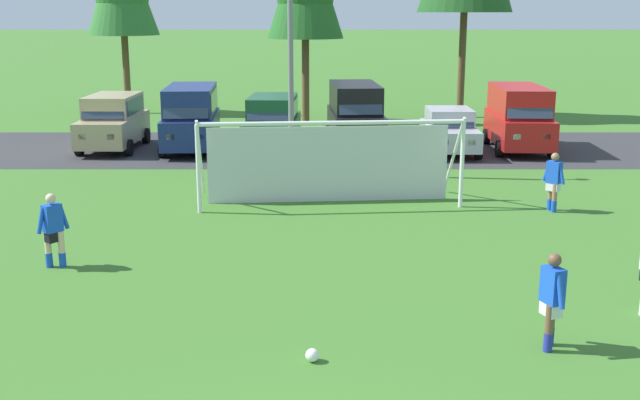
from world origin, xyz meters
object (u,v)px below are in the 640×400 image
at_px(player_midfield_center, 554,302).
at_px(soccer_goal, 331,159).
at_px(player_striker_near, 556,182).
at_px(parked_car_slot_center, 357,113).
at_px(street_lamp, 298,48).
at_px(parked_car_slot_left, 193,116).
at_px(parked_car_slot_far_left, 115,121).
at_px(player_defender_far, 56,230).
at_px(parked_car_slot_right, 521,117).
at_px(parked_car_slot_center_left, 275,123).
at_px(soccer_ball, 314,355).
at_px(parked_car_slot_center_right, 451,131).

bearing_deg(player_midfield_center, soccer_goal, 109.47).
bearing_deg(soccer_goal, player_midfield_center, -70.53).
bearing_deg(player_striker_near, parked_car_slot_center, 115.02).
height_order(parked_car_slot_center, street_lamp, street_lamp).
xyz_separation_m(soccer_goal, parked_car_slot_left, (-5.35, 8.69, 0.05)).
bearing_deg(parked_car_slot_far_left, street_lamp, -33.39).
bearing_deg(player_defender_far, parked_car_slot_center, 65.18).
distance_m(parked_car_slot_far_left, parked_car_slot_right, 16.10).
distance_m(soccer_goal, parked_car_slot_right, 11.54).
bearing_deg(parked_car_slot_left, parked_car_slot_right, 0.03).
bearing_deg(parked_car_slot_center_left, parked_car_slot_center, 21.73).
relative_size(player_defender_far, street_lamp, 0.20).
xyz_separation_m(parked_car_slot_left, street_lamp, (4.28, -4.66, 2.87)).
distance_m(player_defender_far, parked_car_slot_left, 14.47).
bearing_deg(soccer_ball, street_lamp, 92.69).
relative_size(parked_car_slot_left, street_lamp, 0.60).
relative_size(player_striker_near, parked_car_slot_center, 0.33).
xyz_separation_m(soccer_goal, parked_car_slot_center_right, (4.76, 8.08, -0.42)).
distance_m(parked_car_slot_center, parked_car_slot_center_right, 3.99).
bearing_deg(player_striker_near, parked_car_slot_center_left, 131.50).
bearing_deg(player_striker_near, street_lamp, 145.54).
bearing_deg(street_lamp, parked_car_slot_center_right, 34.78).
bearing_deg(parked_car_slot_far_left, parked_car_slot_center_left, -4.38).
relative_size(soccer_ball, soccer_goal, 0.03).
relative_size(parked_car_slot_far_left, parked_car_slot_center_left, 0.99).
xyz_separation_m(parked_car_slot_left, parked_car_slot_center_left, (3.22, -0.24, -0.23)).
bearing_deg(parked_car_slot_right, soccer_ball, -112.63).
height_order(player_midfield_center, parked_car_slot_left, parked_car_slot_left).
distance_m(player_midfield_center, parked_car_slot_center_right, 18.05).
relative_size(player_defender_far, parked_car_slot_center_right, 0.39).
bearing_deg(parked_car_slot_far_left, parked_car_slot_center, 4.89).
distance_m(parked_car_slot_far_left, parked_car_slot_center_right, 13.30).
height_order(player_defender_far, parked_car_slot_center, parked_car_slot_center).
relative_size(parked_car_slot_right, street_lamp, 0.60).
relative_size(player_midfield_center, parked_car_slot_center_left, 0.35).
bearing_deg(parked_car_slot_center_right, soccer_ball, -105.54).
relative_size(parked_car_slot_left, parked_car_slot_center_left, 1.05).
xyz_separation_m(soccer_ball, parked_car_slot_right, (7.98, 19.13, 1.23)).
distance_m(player_striker_near, parked_car_slot_center, 11.82).
bearing_deg(street_lamp, player_defender_far, -116.75).
bearing_deg(street_lamp, soccer_ball, -87.31).
height_order(soccer_ball, parked_car_slot_center_right, parked_car_slot_center_right).
height_order(parked_car_slot_center_left, parked_car_slot_center_right, parked_car_slot_center_left).
relative_size(soccer_goal, parked_car_slot_center_right, 1.80).
bearing_deg(parked_car_slot_left, player_midfield_center, -64.56).
xyz_separation_m(parked_car_slot_center_left, street_lamp, (1.06, -4.41, 3.10)).
bearing_deg(parked_car_slot_center, player_midfield_center, -83.25).
relative_size(soccer_ball, player_midfield_center, 0.13).
height_order(soccer_ball, player_defender_far, player_defender_far).
distance_m(player_defender_far, parked_car_slot_center_left, 14.73).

